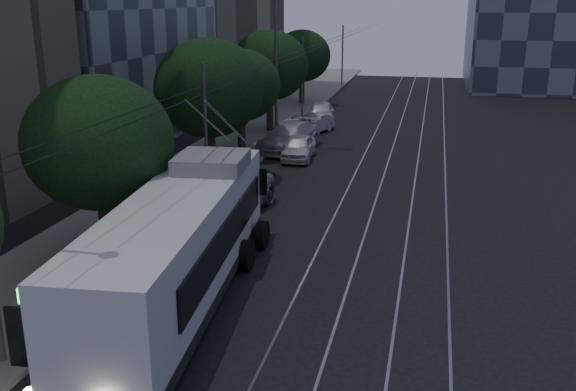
% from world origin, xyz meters
% --- Properties ---
extents(ground, '(120.00, 120.00, 0.00)m').
position_xyz_m(ground, '(0.00, 0.00, 0.00)').
color(ground, black).
rests_on(ground, ground).
extents(sidewalk, '(5.00, 90.00, 0.15)m').
position_xyz_m(sidewalk, '(-7.50, 20.00, 0.07)').
color(sidewalk, slate).
rests_on(sidewalk, ground).
extents(tram_rails, '(4.52, 90.00, 0.02)m').
position_xyz_m(tram_rails, '(2.50, 20.00, 0.01)').
color(tram_rails, gray).
rests_on(tram_rails, ground).
extents(overhead_wires, '(2.23, 90.00, 6.00)m').
position_xyz_m(overhead_wires, '(-4.97, 20.00, 3.47)').
color(overhead_wires, black).
rests_on(overhead_wires, ground).
extents(trolleybus, '(3.65, 12.47, 5.63)m').
position_xyz_m(trolleybus, '(-2.90, 1.10, 1.71)').
color(trolleybus, silver).
rests_on(trolleybus, ground).
extents(pickup_silver, '(3.66, 6.67, 1.77)m').
position_xyz_m(pickup_silver, '(-4.30, 8.28, 0.89)').
color(pickup_silver, '#B1B2B9').
rests_on(pickup_silver, ground).
extents(car_white_a, '(1.72, 3.92, 1.31)m').
position_xyz_m(car_white_a, '(-3.16, 18.74, 0.66)').
color(car_white_a, silver).
rests_on(car_white_a, ground).
extents(car_white_b, '(3.31, 5.78, 1.58)m').
position_xyz_m(car_white_b, '(-4.18, 20.80, 0.79)').
color(car_white_b, silver).
rests_on(car_white_b, ground).
extents(car_white_c, '(2.48, 3.87, 1.20)m').
position_xyz_m(car_white_c, '(-3.71, 25.97, 0.60)').
color(car_white_c, '#B0B1B5').
rests_on(car_white_c, ground).
extents(car_white_d, '(2.38, 4.65, 1.52)m').
position_xyz_m(car_white_d, '(-3.80, 29.50, 0.76)').
color(car_white_d, silver).
rests_on(car_white_d, ground).
extents(tree_1, '(4.83, 4.83, 6.21)m').
position_xyz_m(tree_1, '(-6.50, 3.36, 4.03)').
color(tree_1, '#30221A').
rests_on(tree_1, ground).
extents(tree_2, '(5.21, 5.21, 6.77)m').
position_xyz_m(tree_2, '(-6.50, 13.92, 4.42)').
color(tree_2, '#30221A').
rests_on(tree_2, ground).
extents(tree_3, '(4.40, 4.40, 5.90)m').
position_xyz_m(tree_3, '(-6.50, 19.01, 3.90)').
color(tree_3, '#30221A').
rests_on(tree_3, ground).
extents(tree_4, '(4.99, 4.99, 6.63)m').
position_xyz_m(tree_4, '(-6.50, 25.40, 4.37)').
color(tree_4, '#30221A').
rests_on(tree_4, ground).
extents(tree_5, '(4.67, 4.67, 6.12)m').
position_xyz_m(tree_5, '(-6.81, 37.28, 4.00)').
color(tree_5, '#30221A').
rests_on(tree_5, ground).
extents(streetlamp_far, '(2.62, 0.44, 10.94)m').
position_xyz_m(streetlamp_far, '(-4.77, 21.90, 6.53)').
color(streetlamp_far, '#545356').
rests_on(streetlamp_far, ground).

